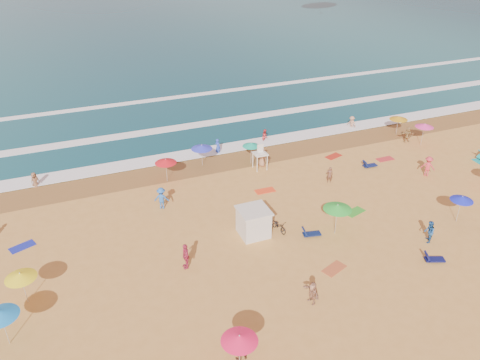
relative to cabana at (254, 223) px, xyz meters
name	(u,v)px	position (x,y,z in m)	size (l,w,h in m)	color
ground	(288,230)	(2.60, -0.54, -1.00)	(220.00, 220.00, 0.00)	gold
ocean	(114,25)	(2.60, 83.46, -1.00)	(220.00, 140.00, 0.18)	#0C4756
wet_sand	(229,160)	(2.60, 11.96, -0.99)	(220.00, 220.00, 0.00)	olive
surf_foam	(201,127)	(2.60, 20.78, -0.90)	(200.00, 18.70, 0.05)	white
cabana	(254,223)	(0.00, 0.00, 0.00)	(2.00, 2.00, 2.00)	silver
cabana_roof	(254,210)	(0.00, 0.00, 1.06)	(2.20, 2.20, 0.12)	silver
bicycle	(279,226)	(1.90, -0.30, -0.56)	(0.58, 1.67, 0.88)	black
lifeguard_stand	(260,159)	(4.68, 9.29, 0.05)	(1.20, 1.20, 2.10)	white
beach_umbrellas	(320,190)	(5.81, 0.69, 1.10)	(57.34, 26.77, 0.76)	#FFB115
loungers	(402,226)	(10.70, -3.42, -0.83)	(61.82, 23.37, 0.34)	#0F1A4F
towels	(321,243)	(4.06, -2.88, -0.98)	(52.79, 23.91, 0.03)	orange
beachgoers	(281,194)	(3.84, 3.24, -0.18)	(47.48, 25.58, 2.14)	red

